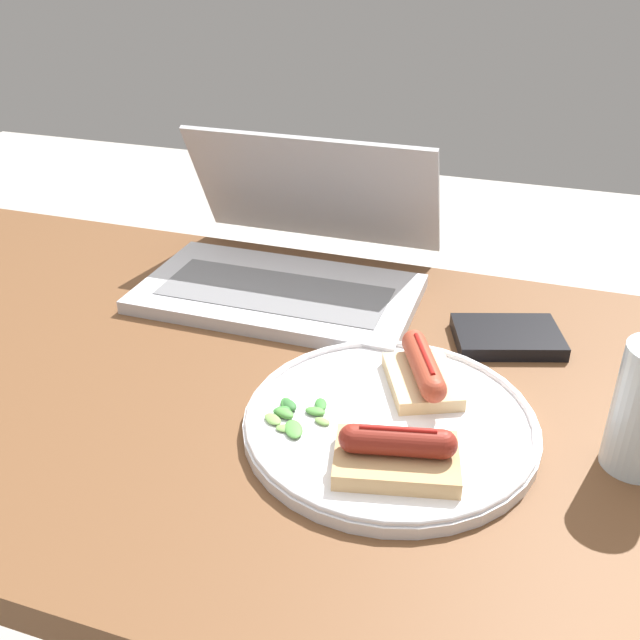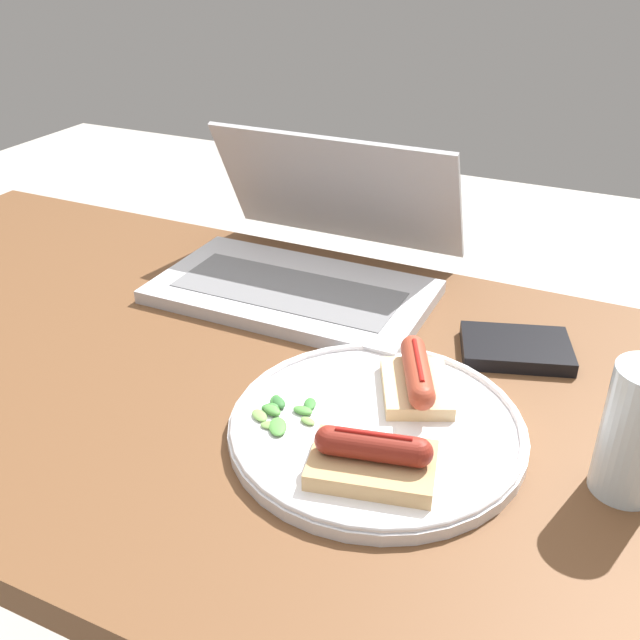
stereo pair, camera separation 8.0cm
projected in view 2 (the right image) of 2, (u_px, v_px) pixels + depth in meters
desk at (239, 428)px, 0.87m from camera, size 1.40×0.69×0.72m
laptop at (306, 261)px, 0.99m from camera, size 0.37×0.30×0.20m
plate at (377, 426)px, 0.71m from camera, size 0.30×0.30×0.02m
sausage_toast_left at (373, 457)px, 0.64m from camera, size 0.13×0.10×0.05m
sausage_toast_middle at (417, 379)px, 0.75m from camera, size 0.10×0.12×0.04m
salad_pile at (280, 413)px, 0.72m from camera, size 0.07×0.08×0.01m
drinking_glass at (636, 432)px, 0.62m from camera, size 0.06×0.06×0.13m
external_drive at (516, 348)px, 0.84m from camera, size 0.15×0.12×0.02m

